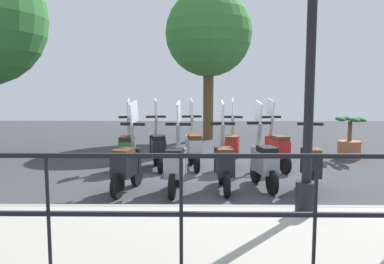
# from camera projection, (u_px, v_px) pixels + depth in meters

# --- Properties ---
(ground_plane) EXTENTS (28.00, 28.00, 0.00)m
(ground_plane) POSITION_uv_depth(u_px,v_px,m) (218.00, 179.00, 7.23)
(ground_plane) COLOR #38383D
(promenade_walkway) EXTENTS (2.20, 20.00, 0.15)m
(promenade_walkway) POSITION_uv_depth(u_px,v_px,m) (234.00, 241.00, 4.09)
(promenade_walkway) COLOR #A39E93
(promenade_walkway) RESTS_ON ground_plane
(fence_railing) EXTENTS (0.04, 16.03, 1.07)m
(fence_railing) POSITION_uv_depth(u_px,v_px,m) (248.00, 195.00, 2.96)
(fence_railing) COLOR black
(fence_railing) RESTS_ON promenade_walkway
(lamp_post_near) EXTENTS (0.26, 0.90, 4.43)m
(lamp_post_near) POSITION_uv_depth(u_px,v_px,m) (311.00, 57.00, 4.60)
(lamp_post_near) COLOR black
(lamp_post_near) RESTS_ON promenade_walkway
(tree_distant) EXTENTS (2.98, 2.98, 5.16)m
(tree_distant) POSITION_uv_depth(u_px,v_px,m) (209.00, 34.00, 12.83)
(tree_distant) COLOR brown
(tree_distant) RESTS_ON ground_plane
(potted_palm) EXTENTS (1.06, 0.66, 1.05)m
(potted_palm) POSITION_uv_depth(u_px,v_px,m) (349.00, 141.00, 9.39)
(potted_palm) COLOR #9E5B3D
(potted_palm) RESTS_ON ground_plane
(scooter_near_0) EXTENTS (1.22, 0.48, 1.54)m
(scooter_near_0) POSITION_uv_depth(u_px,v_px,m) (311.00, 163.00, 6.33)
(scooter_near_0) COLOR black
(scooter_near_0) RESTS_ON ground_plane
(scooter_near_1) EXTENTS (1.22, 0.47, 1.54)m
(scooter_near_1) POSITION_uv_depth(u_px,v_px,m) (264.00, 161.00, 6.52)
(scooter_near_1) COLOR black
(scooter_near_1) RESTS_ON ground_plane
(scooter_near_2) EXTENTS (1.23, 0.44, 1.54)m
(scooter_near_2) POSITION_uv_depth(u_px,v_px,m) (224.00, 163.00, 6.38)
(scooter_near_2) COLOR black
(scooter_near_2) RESTS_ON ground_plane
(scooter_near_3) EXTENTS (1.23, 0.44, 1.54)m
(scooter_near_3) POSITION_uv_depth(u_px,v_px,m) (176.00, 164.00, 6.28)
(scooter_near_3) COLOR black
(scooter_near_3) RESTS_ON ground_plane
(scooter_near_4) EXTENTS (1.22, 0.50, 1.54)m
(scooter_near_4) POSITION_uv_depth(u_px,v_px,m) (127.00, 164.00, 6.29)
(scooter_near_4) COLOR black
(scooter_near_4) RESTS_ON ground_plane
(scooter_far_0) EXTENTS (1.21, 0.52, 1.54)m
(scooter_far_0) POSITION_uv_depth(u_px,v_px,m) (276.00, 148.00, 8.04)
(scooter_far_0) COLOR black
(scooter_far_0) RESTS_ON ground_plane
(scooter_far_1) EXTENTS (1.23, 0.45, 1.54)m
(scooter_far_1) POSITION_uv_depth(u_px,v_px,m) (232.00, 148.00, 8.04)
(scooter_far_1) COLOR black
(scooter_far_1) RESTS_ON ground_plane
(scooter_far_2) EXTENTS (1.23, 0.47, 1.54)m
(scooter_far_2) POSITION_uv_depth(u_px,v_px,m) (194.00, 147.00, 8.20)
(scooter_far_2) COLOR black
(scooter_far_2) RESTS_ON ground_plane
(scooter_far_3) EXTENTS (1.22, 0.50, 1.54)m
(scooter_far_3) POSITION_uv_depth(u_px,v_px,m) (158.00, 147.00, 8.13)
(scooter_far_3) COLOR black
(scooter_far_3) RESTS_ON ground_plane
(scooter_far_4) EXTENTS (1.23, 0.44, 1.54)m
(scooter_far_4) POSITION_uv_depth(u_px,v_px,m) (127.00, 148.00, 7.99)
(scooter_far_4) COLOR black
(scooter_far_4) RESTS_ON ground_plane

